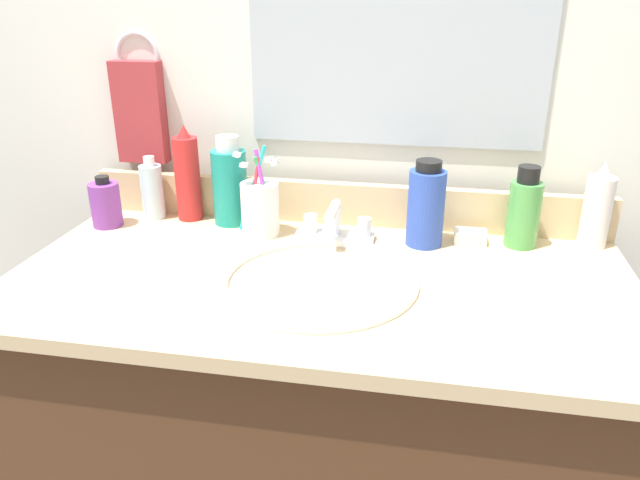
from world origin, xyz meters
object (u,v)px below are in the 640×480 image
(bottle_gel_clear, at_px, (152,191))
(bottle_lotion_white, at_px, (597,210))
(bottle_shampoo_blue, at_px, (426,206))
(bottle_spray_red, at_px, (187,177))
(hand_towel, at_px, (140,112))
(bottle_mouthwash_teal, at_px, (230,184))
(cup_white_ceramic, at_px, (260,207))
(bottle_cream_purple, at_px, (106,204))
(bottle_toner_green, at_px, (524,211))
(soap_bar, at_px, (470,236))
(faucet, at_px, (337,227))

(bottle_gel_clear, relative_size, bottle_lotion_white, 0.81)
(bottle_shampoo_blue, relative_size, bottle_lotion_white, 0.99)
(bottle_shampoo_blue, distance_m, bottle_spray_red, 0.52)
(hand_towel, distance_m, bottle_mouthwash_teal, 0.26)
(hand_towel, relative_size, cup_white_ceramic, 1.17)
(bottle_shampoo_blue, bearing_deg, bottle_lotion_white, 9.20)
(bottle_cream_purple, height_order, bottle_toner_green, bottle_toner_green)
(hand_towel, bearing_deg, bottle_shampoo_blue, -9.65)
(soap_bar, bearing_deg, bottle_lotion_white, 6.37)
(bottle_gel_clear, bearing_deg, faucet, -7.36)
(bottle_lotion_white, xyz_separation_m, bottle_mouthwash_teal, (-0.74, -0.01, 0.01))
(bottle_gel_clear, xyz_separation_m, bottle_lotion_white, (0.92, 0.01, 0.01))
(faucet, xyz_separation_m, bottle_shampoo_blue, (0.17, 0.01, 0.05))
(hand_towel, distance_m, soap_bar, 0.76)
(cup_white_ceramic, bearing_deg, bottle_cream_purple, -177.80)
(bottle_mouthwash_teal, bearing_deg, bottle_cream_purple, -165.38)
(faucet, distance_m, bottle_gel_clear, 0.42)
(faucet, relative_size, bottle_spray_red, 0.76)
(bottle_mouthwash_teal, xyz_separation_m, soap_bar, (0.51, -0.02, -0.07))
(hand_towel, xyz_separation_m, bottle_cream_purple, (-0.04, -0.13, -0.17))
(bottle_gel_clear, distance_m, bottle_toner_green, 0.78)
(bottle_shampoo_blue, distance_m, bottle_cream_purple, 0.67)
(bottle_spray_red, xyz_separation_m, bottle_mouthwash_teal, (0.10, -0.01, -0.01))
(bottle_shampoo_blue, xyz_separation_m, bottle_spray_red, (-0.51, 0.05, 0.01))
(bottle_gel_clear, distance_m, bottle_cream_purple, 0.10)
(cup_white_ceramic, bearing_deg, bottle_mouthwash_teal, 146.35)
(bottle_cream_purple, height_order, bottle_mouthwash_teal, bottle_mouthwash_teal)
(soap_bar, bearing_deg, bottle_shampoo_blue, -163.74)
(faucet, height_order, bottle_toner_green, bottle_toner_green)
(soap_bar, bearing_deg, faucet, -171.97)
(bottle_cream_purple, bearing_deg, bottle_spray_red, 25.06)
(bottle_gel_clear, bearing_deg, bottle_cream_purple, -140.41)
(bottle_spray_red, bearing_deg, bottle_shampoo_blue, -5.91)
(bottle_spray_red, relative_size, cup_white_ceramic, 1.12)
(bottle_toner_green, bearing_deg, soap_bar, -179.04)
(bottle_lotion_white, bearing_deg, bottle_cream_purple, -175.75)
(hand_towel, distance_m, bottle_lotion_white, 0.97)
(bottle_toner_green, bearing_deg, faucet, -173.84)
(bottle_mouthwash_teal, bearing_deg, faucet, -13.20)
(bottle_toner_green, height_order, cup_white_ceramic, cup_white_ceramic)
(bottle_gel_clear, height_order, bottle_toner_green, bottle_toner_green)
(bottle_gel_clear, relative_size, bottle_mouthwash_teal, 0.73)
(bottle_gel_clear, height_order, bottle_cream_purple, bottle_gel_clear)
(bottle_lotion_white, bearing_deg, bottle_gel_clear, -179.40)
(bottle_mouthwash_teal, relative_size, cup_white_ceramic, 1.02)
(bottle_lotion_white, distance_m, soap_bar, 0.25)
(hand_towel, relative_size, bottle_lotion_white, 1.27)
(cup_white_ceramic, bearing_deg, bottle_shampoo_blue, 1.40)
(bottle_shampoo_blue, distance_m, bottle_mouthwash_teal, 0.42)
(hand_towel, xyz_separation_m, bottle_spray_red, (0.12, -0.05, -0.12))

